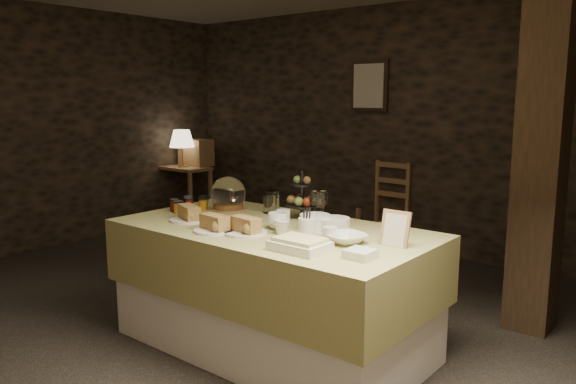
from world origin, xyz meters
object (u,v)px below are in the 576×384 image
Objects in this scene: table_lamp at (182,139)px; console_table at (183,176)px; chair at (386,211)px; wine_rack at (196,152)px; buffet_table at (272,279)px; timber_column at (542,146)px; fruit_stand at (302,199)px.

console_table is at bearing 135.00° from table_lamp.
table_lamp is (0.05, -0.05, 0.49)m from console_table.
wine_rack is at bearing -169.28° from chair.
timber_column is at bearing 48.91° from buffet_table.
wine_rack is at bearing 149.31° from fruit_stand.
fruit_stand is at bearing -27.55° from table_lamp.
wine_rack reaches higher than chair.
console_table is 2.31× the size of fruit_stand.
chair is (2.61, 0.58, -0.69)m from table_lamp.
console_table is (-3.28, 2.06, 0.15)m from buffet_table.
console_table is at bearing 171.66° from timber_column.
timber_column is at bearing -7.80° from table_lamp.
table_lamp is 4.50m from timber_column.
timber_column is at bearing -29.63° from chair.
timber_column is at bearing -8.34° from console_table.
timber_column is (4.45, -0.61, 0.19)m from table_lamp.
buffet_table is at bearing -31.95° from table_lamp.
wine_rack is 4.54m from timber_column.
console_table is 1.58× the size of table_lamp.
fruit_stand is (3.20, -1.90, 0.02)m from wine_rack.
wine_rack is (-0.00, 0.23, -0.19)m from table_lamp.
timber_column is (4.45, -0.84, 0.38)m from wine_rack.
fruit_stand reaches higher than chair.
wine_rack is at bearing 74.48° from console_table.
table_lamp is at bearing -45.00° from console_table.
table_lamp is at bearing 172.20° from timber_column.
fruit_stand is (-0.02, 0.34, 0.47)m from buffet_table.
wine_rack reaches higher than console_table.
buffet_table is 3.86m from table_lamp.
table_lamp is 1.13× the size of wine_rack.
console_table is 4.60m from timber_column.
table_lamp is 0.30m from wine_rack.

